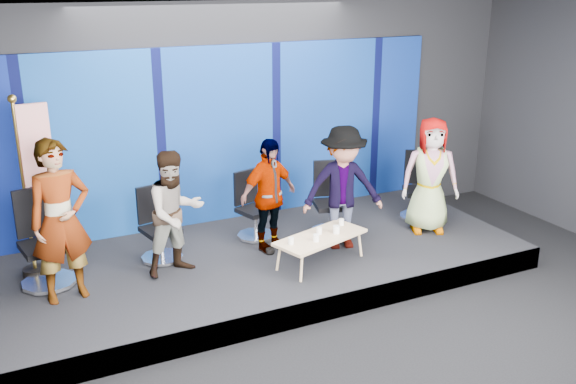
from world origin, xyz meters
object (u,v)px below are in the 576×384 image
object	(u,v)px
mug_b	(316,238)
mug_c	(319,231)
chair_a	(45,254)
chair_d	(330,210)
panelist_c	(269,195)
mug_a	(291,241)
chair_b	(159,236)
panelist_d	(343,188)
panelist_a	(61,221)
chair_c	(253,216)
panelist_e	(430,175)
mug_d	(336,230)
mug_e	(341,222)
coffee_table	(321,238)
flag_stand	(34,182)
chair_e	(419,197)
panelist_b	(175,213)

from	to	relation	value
mug_b	mug_c	xyz separation A→B (m)	(0.15, 0.20, -0.00)
chair_a	chair_d	distance (m)	3.85
panelist_c	mug_a	distance (m)	0.85
chair_b	mug_a	distance (m)	1.76
panelist_c	panelist_d	xyz separation A→B (m)	(0.93, -0.34, 0.07)
chair_a	panelist_a	size ratio (longest dim) A/B	0.62
mug_c	chair_c	bearing A→B (deg)	111.51
panelist_e	mug_d	xyz separation A→B (m)	(-1.73, -0.35, -0.40)
panelist_c	mug_e	world-z (taller)	panelist_c
chair_c	mug_d	bearing A→B (deg)	-78.19
coffee_table	chair_d	bearing A→B (deg)	53.76
panelist_a	panelist_d	bearing A→B (deg)	-10.78
flag_stand	mug_e	bearing A→B (deg)	-22.09
chair_a	panelist_e	xyz separation A→B (m)	(5.17, -0.58, 0.45)
mug_a	chair_e	bearing A→B (deg)	18.71
chair_a	mug_a	xyz separation A→B (m)	(2.77, -1.00, 0.04)
chair_e	mug_e	bearing A→B (deg)	-135.25
mug_c	mug_d	world-z (taller)	mug_d
chair_d	mug_b	bearing A→B (deg)	-111.51
chair_a	panelist_c	xyz separation A→B (m)	(2.81, -0.23, 0.39)
chair_d	mug_e	distance (m)	0.67
chair_e	mug_a	world-z (taller)	chair_e
chair_c	mug_e	world-z (taller)	chair_c
chair_e	panelist_b	bearing A→B (deg)	-150.50
panelist_b	chair_a	bearing A→B (deg)	154.77
chair_d	chair_e	distance (m)	1.52
mug_a	mug_d	size ratio (longest dim) A/B	0.83
mug_e	flag_stand	distance (m)	3.87
panelist_d	mug_c	bearing A→B (deg)	-134.32
panelist_d	coffee_table	bearing A→B (deg)	-129.47
chair_a	coffee_table	xyz separation A→B (m)	(3.22, -0.92, -0.03)
chair_b	mug_b	distance (m)	2.05
panelist_b	mug_d	size ratio (longest dim) A/B	15.35
chair_e	coffee_table	xyz separation A→B (m)	(-2.14, -0.81, 0.01)
panelist_e	mug_c	size ratio (longest dim) A/B	19.23
chair_b	mug_e	bearing A→B (deg)	-31.36
coffee_table	flag_stand	size ratio (longest dim) A/B	0.59
mug_a	mug_c	distance (m)	0.50
panelist_a	coffee_table	distance (m)	3.13
panelist_b	flag_stand	world-z (taller)	flag_stand
coffee_table	flag_stand	xyz separation A→B (m)	(-3.22, 1.23, 0.84)
chair_a	panelist_d	bearing A→B (deg)	-17.94
mug_d	mug_b	bearing A→B (deg)	-161.60
mug_d	mug_a	bearing A→B (deg)	-174.80
panelist_c	panelist_e	size ratio (longest dim) A/B	0.93
mug_a	panelist_d	bearing A→B (deg)	23.77
chair_a	mug_e	xyz separation A→B (m)	(3.65, -0.71, 0.04)
panelist_b	mug_b	bearing A→B (deg)	-34.29
chair_c	mug_d	size ratio (longest dim) A/B	9.32
mug_a	mug_e	xyz separation A→B (m)	(0.88, 0.29, -0.00)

